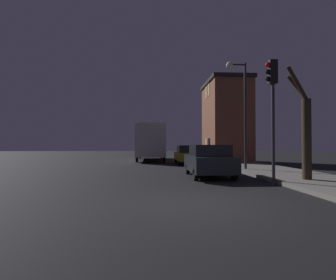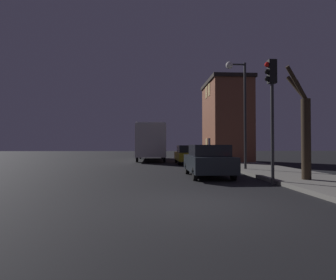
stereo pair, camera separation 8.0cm
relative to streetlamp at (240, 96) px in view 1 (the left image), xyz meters
name	(u,v)px [view 1 (the left image)]	position (x,y,z in m)	size (l,w,h in m)	color
ground_plane	(206,204)	(-3.62, -7.99, -4.30)	(120.00, 120.00, 0.00)	black
brick_building	(226,120)	(1.61, 8.41, -0.59)	(3.51, 5.66, 7.09)	brown
streetlamp	(240,96)	(0.00, 0.00, 0.00)	(1.17, 0.41, 6.12)	#28282B
traffic_light	(272,96)	(-0.44, -4.98, -0.92)	(0.43, 0.24, 4.74)	#28282B
bare_tree	(305,129)	(1.07, -4.61, -2.17)	(1.19, 1.36, 4.43)	#2D2319
bus	(151,140)	(-5.11, 11.36, -2.27)	(2.58, 9.16, 3.41)	beige
car_near_lane	(209,160)	(-2.32, -2.40, -3.53)	(1.83, 3.88, 1.51)	black
car_mid_lane	(187,154)	(-2.16, 6.25, -3.54)	(1.75, 4.33, 1.48)	olive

